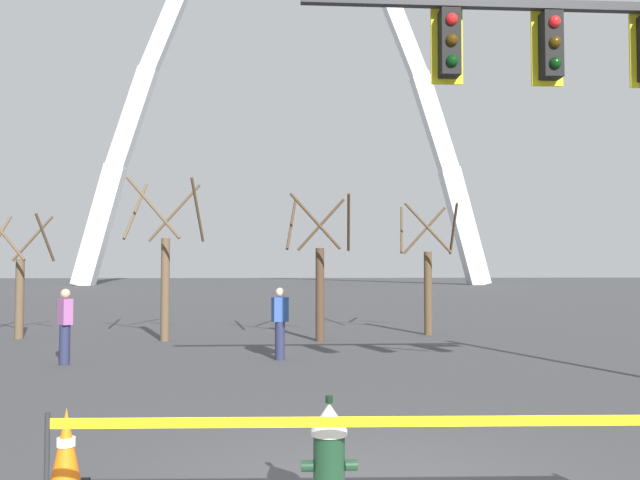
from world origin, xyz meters
name	(u,v)px	position (x,y,z in m)	size (l,w,h in m)	color
fire_hydrant	(329,460)	(-0.41, -0.54, 0.47)	(0.46, 0.48, 0.99)	black
caution_tape_barrier	(375,451)	(-0.08, -0.93, 0.64)	(5.00, 0.24, 0.94)	#232326
traffic_cone_by_hydrant	(66,448)	(-2.79, 0.36, 0.36)	(0.36, 0.36, 0.73)	black
monument_arch	(285,105)	(0.00, 69.79, 21.02)	(48.00, 2.24, 48.18)	silver
tree_far_left	(20,283)	(-8.22, 13.35, 1.59)	(1.66, 1.67, 3.58)	brown
tree_left_mid	(165,269)	(-3.95, 12.46, 1.99)	(2.06, 2.07, 4.48)	brown
tree_center_left	(320,276)	(0.33, 12.20, 1.80)	(1.87, 1.88, 4.05)	#473323
tree_center_right	(428,277)	(3.71, 13.64, 1.76)	(1.83, 1.84, 3.95)	brown
pedestrian_standing_center	(280,323)	(-0.78, 8.60, 0.82)	(0.39, 0.30, 1.59)	#232847
pedestrian_walking_right	(65,326)	(-5.28, 8.14, 0.82)	(0.37, 0.39, 1.59)	#232847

